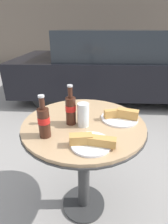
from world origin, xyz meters
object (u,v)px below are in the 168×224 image
Objects in this scene: cola_bottle_right at (44,121)px; bistro_table at (84,143)px; lunch_plate_far at (91,142)px; cola_bottle_left at (71,109)px; parked_car at (114,66)px; lunch_plate_near at (121,116)px; drinking_glass at (84,116)px.

bistro_table is at bearing 40.63° from cola_bottle_right.
lunch_plate_far is (0.25, -0.07, -0.07)m from cola_bottle_right.
cola_bottle_left is 2.75m from parked_car.
lunch_plate_far is 2.94m from parked_car.
bistro_table is 0.30m from lunch_plate_near.
bistro_table is 0.27m from cola_bottle_left.
bistro_table is 2.70m from parked_car.
cola_bottle_left reaches higher than lunch_plate_near.
lunch_plate_far is at bearing -122.76° from lunch_plate_near.
cola_bottle_left is 1.04× the size of lunch_plate_near.
parked_car is at bearing 80.49° from drinking_glass.
lunch_plate_near is at bearing 12.76° from cola_bottle_left.
lunch_plate_near is at bearing 21.54° from drinking_glass.
cola_bottle_right reaches higher than lunch_plate_far.
drinking_glass is 0.60× the size of lunch_plate_far.
cola_bottle_right is at bearing 164.30° from lunch_plate_far.
cola_bottle_right is at bearing -129.90° from cola_bottle_left.
parked_car is at bearing 78.78° from cola_bottle_left.
lunch_plate_far is at bearing -15.70° from cola_bottle_right.
cola_bottle_right is at bearing -148.00° from drinking_glass.
cola_bottle_left is 0.06× the size of parked_car.
lunch_plate_near reaches higher than lunch_plate_far.
lunch_plate_near is 0.34m from lunch_plate_far.
bistro_table is 3.30× the size of lunch_plate_near.
parked_car is at bearing 85.15° from lunch_plate_near.
lunch_plate_near is (0.43, 0.22, -0.07)m from cola_bottle_right.
cola_bottle_right is at bearing -153.35° from lunch_plate_near.
lunch_plate_far is at bearing -97.98° from parked_car.
lunch_plate_near is (0.23, 0.09, -0.04)m from drinking_glass.
cola_bottle_right is 0.27m from lunch_plate_far.
drinking_glass is (0.08, -0.02, -0.03)m from cola_bottle_left.
drinking_glass reaches higher than bistro_table.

